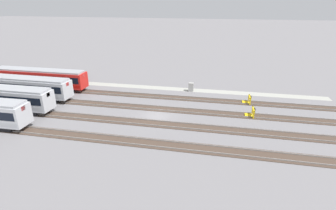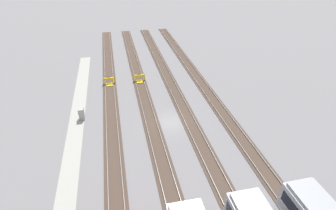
# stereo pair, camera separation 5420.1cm
# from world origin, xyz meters

# --- Properties ---
(ground_plane) EXTENTS (400.00, 400.00, 0.00)m
(ground_plane) POSITION_xyz_m (0.00, 0.00, 0.00)
(ground_plane) COLOR slate
(service_walkway) EXTENTS (54.00, 2.00, 0.01)m
(service_walkway) POSITION_xyz_m (0.00, -12.41, 0.00)
(service_walkway) COLOR #9E9E93
(service_walkway) RESTS_ON ground
(rail_track_nearest) EXTENTS (90.00, 2.23, 0.21)m
(rail_track_nearest) POSITION_xyz_m (0.00, -7.76, 0.04)
(rail_track_nearest) COLOR #47382D
(rail_track_nearest) RESTS_ON ground
(rail_track_near_inner) EXTENTS (90.00, 2.24, 0.21)m
(rail_track_near_inner) POSITION_xyz_m (0.00, -2.59, 0.04)
(rail_track_near_inner) COLOR #47382D
(rail_track_near_inner) RESTS_ON ground
(rail_track_middle) EXTENTS (90.00, 2.24, 0.21)m
(rail_track_middle) POSITION_xyz_m (0.00, 2.59, 0.04)
(rail_track_middle) COLOR #47382D
(rail_track_middle) RESTS_ON ground
(rail_track_far_inner) EXTENTS (90.00, 2.23, 0.21)m
(rail_track_far_inner) POSITION_xyz_m (0.00, 7.76, 0.04)
(rail_track_far_inner) COLOR #47382D
(rail_track_far_inner) RESTS_ON ground
(subway_car_front_row_centre) EXTENTS (18.04, 3.12, 3.70)m
(subway_car_front_row_centre) POSITION_xyz_m (24.20, -2.56, 2.04)
(subway_car_front_row_centre) COLOR #B7BABF
(subway_car_front_row_centre) RESTS_ON ground
(subway_car_front_row_right_inner) EXTENTS (18.01, 2.93, 3.70)m
(subway_car_front_row_right_inner) POSITION_xyz_m (24.20, -7.70, 2.04)
(subway_car_front_row_right_inner) COLOR red
(subway_car_front_row_right_inner) RESTS_ON ground
(bumper_stop_nearest_track) EXTENTS (1.36, 2.01, 1.22)m
(bumper_stop_nearest_track) POSITION_xyz_m (-13.16, -7.75, 0.51)
(bumper_stop_nearest_track) COLOR gold
(bumper_stop_nearest_track) RESTS_ON ground
(bumper_stop_near_inner_track) EXTENTS (1.35, 2.00, 1.22)m
(bumper_stop_near_inner_track) POSITION_xyz_m (-13.23, -2.59, 0.51)
(bumper_stop_near_inner_track) COLOR gold
(bumper_stop_near_inner_track) RESTS_ON ground
(electrical_cabinet) EXTENTS (0.90, 0.73, 1.60)m
(electrical_cabinet) POSITION_xyz_m (-3.49, -11.68, 0.80)
(electrical_cabinet) COLOR #9E9E99
(electrical_cabinet) RESTS_ON ground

